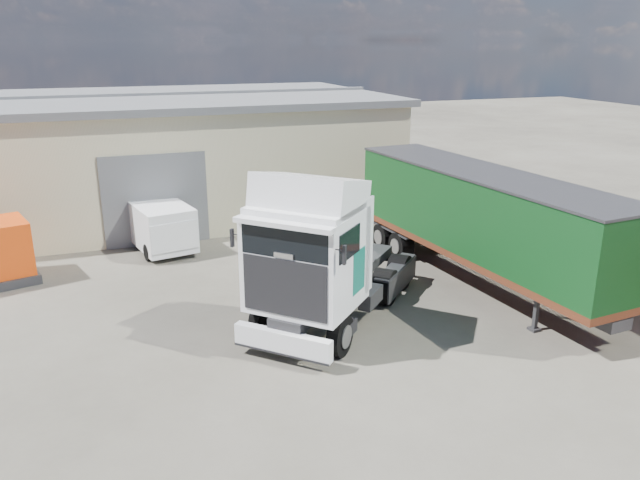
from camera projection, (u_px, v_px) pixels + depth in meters
name	position (u px, v px, depth m)	size (l,w,h in m)	color
ground	(279.00, 346.00, 16.48)	(120.00, 120.00, 0.00)	#292822
warehouse	(49.00, 158.00, 28.02)	(30.60, 12.60, 5.42)	beige
brick_boundary_wall	(509.00, 208.00, 25.22)	(0.35, 26.00, 2.50)	maroon
tractor_unit	(321.00, 262.00, 16.98)	(6.66, 6.63, 4.64)	black
box_trailer	(479.00, 216.00, 20.21)	(3.42, 11.51, 3.77)	#2D2D30
panel_van	(158.00, 224.00, 24.13)	(2.68, 4.74, 1.83)	black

